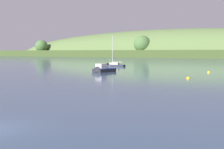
# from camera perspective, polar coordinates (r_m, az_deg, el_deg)

# --- Properties ---
(far_shoreline_hill) EXTENTS (430.90, 70.68, 47.27)m
(far_shoreline_hill) POSITION_cam_1_polar(r_m,az_deg,el_deg) (244.48, 11.84, 3.55)
(far_shoreline_hill) COLOR #3C4E24
(far_shoreline_hill) RESTS_ON ground
(sailboat_midwater_white) EXTENTS (7.30, 3.15, 10.51)m
(sailboat_midwater_white) POSITION_cam_1_polar(r_m,az_deg,el_deg) (88.01, 0.04, 1.79)
(sailboat_midwater_white) COLOR #232328
(sailboat_midwater_white) RESTS_ON ground
(fishing_boat_moored) EXTENTS (3.36, 6.31, 3.89)m
(fishing_boat_moored) POSITION_cam_1_polar(r_m,az_deg,el_deg) (64.36, -1.91, 0.84)
(fishing_boat_moored) COLOR #232328
(fishing_boat_moored) RESTS_ON ground
(mooring_buoy_foreground) EXTENTS (0.69, 0.69, 0.77)m
(mooring_buoy_foreground) POSITION_cam_1_polar(r_m,az_deg,el_deg) (66.17, 18.90, 0.37)
(mooring_buoy_foreground) COLOR yellow
(mooring_buoy_foreground) RESTS_ON ground
(mooring_buoy_midchannel) EXTENTS (0.65, 0.65, 0.73)m
(mooring_buoy_midchannel) POSITION_cam_1_polar(r_m,az_deg,el_deg) (50.45, 15.08, -0.79)
(mooring_buoy_midchannel) COLOR yellow
(mooring_buoy_midchannel) RESTS_ON ground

